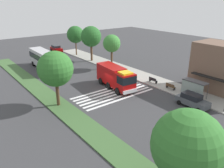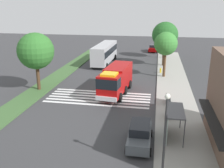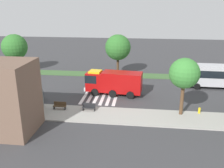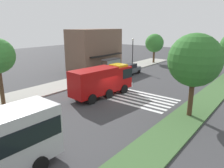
{
  "view_description": "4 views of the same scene",
  "coord_description": "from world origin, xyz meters",
  "px_view_note": "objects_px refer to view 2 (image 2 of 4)",
  "views": [
    {
      "loc": [
        27.03,
        -19.77,
        13.8
      ],
      "look_at": [
        0.75,
        0.64,
        1.11
      ],
      "focal_mm": 36.39,
      "sensor_mm": 36.0,
      "label": 1
    },
    {
      "loc": [
        30.24,
        6.77,
        11.02
      ],
      "look_at": [
        0.89,
        1.46,
        1.53
      ],
      "focal_mm": 40.79,
      "sensor_mm": 36.0,
      "label": 2
    },
    {
      "loc": [
        -3.84,
        35.95,
        12.86
      ],
      "look_at": [
        0.45,
        1.13,
        1.37
      ],
      "focal_mm": 39.7,
      "sensor_mm": 36.0,
      "label": 3
    },
    {
      "loc": [
        -18.38,
        -14.26,
        8.19
      ],
      "look_at": [
        -0.02,
        0.23,
        1.76
      ],
      "focal_mm": 34.57,
      "sensor_mm": 36.0,
      "label": 4
    }
  ],
  "objects_px": {
    "bench_west_of_shelter": "(168,99)",
    "street_lamp": "(165,128)",
    "parked_car_mid": "(140,134)",
    "fire_truck": "(115,80)",
    "bench_near_shelter": "(169,112)",
    "transit_bus": "(105,52)",
    "fire_hydrant": "(161,70)",
    "sidewalk_tree_west": "(165,35)",
    "parked_car_west": "(153,48)",
    "sidewalk_tree_far_west": "(164,33)",
    "bus_stop_shelter": "(171,117)",
    "sidewalk_tree_center": "(166,44)",
    "median_tree_far_west": "(36,51)"
  },
  "relations": [
    {
      "from": "parked_car_west",
      "to": "bench_near_shelter",
      "type": "height_order",
      "value": "parked_car_west"
    },
    {
      "from": "fire_hydrant",
      "to": "parked_car_mid",
      "type": "bearing_deg",
      "value": -4.27
    },
    {
      "from": "parked_car_mid",
      "to": "sidewalk_tree_west",
      "type": "height_order",
      "value": "sidewalk_tree_west"
    },
    {
      "from": "parked_car_west",
      "to": "bench_near_shelter",
      "type": "bearing_deg",
      "value": 6.37
    },
    {
      "from": "fire_truck",
      "to": "street_lamp",
      "type": "relative_size",
      "value": 1.5
    },
    {
      "from": "parked_car_west",
      "to": "sidewalk_tree_far_west",
      "type": "relative_size",
      "value": 0.64
    },
    {
      "from": "parked_car_mid",
      "to": "fire_hydrant",
      "type": "relative_size",
      "value": 6.35
    },
    {
      "from": "sidewalk_tree_west",
      "to": "sidewalk_tree_center",
      "type": "bearing_deg",
      "value": 0.0
    },
    {
      "from": "bus_stop_shelter",
      "to": "fire_hydrant",
      "type": "xyz_separation_m",
      "value": [
        -21.19,
        -0.75,
        -1.4
      ]
    },
    {
      "from": "parked_car_mid",
      "to": "transit_bus",
      "type": "relative_size",
      "value": 0.39
    },
    {
      "from": "sidewalk_tree_far_west",
      "to": "fire_hydrant",
      "type": "bearing_deg",
      "value": -2.3
    },
    {
      "from": "fire_truck",
      "to": "bench_west_of_shelter",
      "type": "relative_size",
      "value": 5.31
    },
    {
      "from": "sidewalk_tree_center",
      "to": "street_lamp",
      "type": "bearing_deg",
      "value": -0.95
    },
    {
      "from": "fire_truck",
      "to": "sidewalk_tree_west",
      "type": "bearing_deg",
      "value": 165.86
    },
    {
      "from": "fire_hydrant",
      "to": "street_lamp",
      "type": "bearing_deg",
      "value": 0.22
    },
    {
      "from": "parked_car_mid",
      "to": "sidewalk_tree_west",
      "type": "bearing_deg",
      "value": 175.28
    },
    {
      "from": "bus_stop_shelter",
      "to": "fire_hydrant",
      "type": "relative_size",
      "value": 5.0
    },
    {
      "from": "fire_truck",
      "to": "street_lamp",
      "type": "distance_m",
      "value": 16.18
    },
    {
      "from": "street_lamp",
      "to": "parked_car_mid",
      "type": "bearing_deg",
      "value": -153.24
    },
    {
      "from": "fire_truck",
      "to": "bus_stop_shelter",
      "type": "xyz_separation_m",
      "value": [
        9.89,
        6.38,
        -0.07
      ]
    },
    {
      "from": "parked_car_mid",
      "to": "sidewalk_tree_far_west",
      "type": "height_order",
      "value": "sidewalk_tree_far_west"
    },
    {
      "from": "fire_truck",
      "to": "bench_west_of_shelter",
      "type": "xyz_separation_m",
      "value": [
        2.15,
        6.41,
        -1.37
      ]
    },
    {
      "from": "bench_west_of_shelter",
      "to": "parked_car_mid",
      "type": "bearing_deg",
      "value": -14.91
    },
    {
      "from": "fire_truck",
      "to": "bench_west_of_shelter",
      "type": "bearing_deg",
      "value": 77.54
    },
    {
      "from": "sidewalk_tree_far_west",
      "to": "sidewalk_tree_center",
      "type": "height_order",
      "value": "sidewalk_tree_far_west"
    },
    {
      "from": "parked_car_mid",
      "to": "median_tree_far_west",
      "type": "xyz_separation_m",
      "value": [
        -11.25,
        -14.14,
        4.31
      ]
    },
    {
      "from": "bench_near_shelter",
      "to": "median_tree_far_west",
      "type": "relative_size",
      "value": 0.22
    },
    {
      "from": "bench_west_of_shelter",
      "to": "transit_bus",
      "type": "bearing_deg",
      "value": -149.28
    },
    {
      "from": "bus_stop_shelter",
      "to": "sidewalk_tree_west",
      "type": "xyz_separation_m",
      "value": [
        -26.5,
        -0.25,
        3.74
      ]
    },
    {
      "from": "transit_bus",
      "to": "sidewalk_tree_west",
      "type": "distance_m",
      "value": 11.57
    },
    {
      "from": "fire_truck",
      "to": "sidewalk_tree_center",
      "type": "height_order",
      "value": "sidewalk_tree_center"
    },
    {
      "from": "parked_car_west",
      "to": "street_lamp",
      "type": "distance_m",
      "value": 46.04
    },
    {
      "from": "bus_stop_shelter",
      "to": "sidewalk_tree_west",
      "type": "height_order",
      "value": "sidewalk_tree_west"
    },
    {
      "from": "parked_car_west",
      "to": "bus_stop_shelter",
      "type": "distance_m",
      "value": 40.86
    },
    {
      "from": "street_lamp",
      "to": "sidewalk_tree_far_west",
      "type": "height_order",
      "value": "sidewalk_tree_far_west"
    },
    {
      "from": "bench_near_shelter",
      "to": "sidewalk_tree_center",
      "type": "xyz_separation_m",
      "value": [
        -14.94,
        -0.28,
        4.6
      ]
    },
    {
      "from": "transit_bus",
      "to": "fire_hydrant",
      "type": "xyz_separation_m",
      "value": [
        5.59,
        10.54,
        -1.68
      ]
    },
    {
      "from": "parked_car_mid",
      "to": "bench_near_shelter",
      "type": "bearing_deg",
      "value": 155.81
    },
    {
      "from": "parked_car_mid",
      "to": "sidewalk_tree_far_west",
      "type": "relative_size",
      "value": 0.62
    },
    {
      "from": "bench_west_of_shelter",
      "to": "sidewalk_tree_far_west",
      "type": "relative_size",
      "value": 0.22
    },
    {
      "from": "parked_car_mid",
      "to": "transit_bus",
      "type": "xyz_separation_m",
      "value": [
        -28.37,
        -8.84,
        1.25
      ]
    },
    {
      "from": "parked_car_mid",
      "to": "bench_near_shelter",
      "type": "height_order",
      "value": "parked_car_mid"
    },
    {
      "from": "transit_bus",
      "to": "fire_hydrant",
      "type": "relative_size",
      "value": 16.42
    },
    {
      "from": "parked_car_mid",
      "to": "bench_west_of_shelter",
      "type": "relative_size",
      "value": 2.78
    },
    {
      "from": "parked_car_mid",
      "to": "sidewalk_tree_center",
      "type": "bearing_deg",
      "value": 173.64
    },
    {
      "from": "fire_truck",
      "to": "bench_near_shelter",
      "type": "relative_size",
      "value": 5.31
    },
    {
      "from": "sidewalk_tree_center",
      "to": "parked_car_mid",
      "type": "bearing_deg",
      "value": -6.12
    },
    {
      "from": "bench_west_of_shelter",
      "to": "street_lamp",
      "type": "height_order",
      "value": "street_lamp"
    },
    {
      "from": "fire_truck",
      "to": "sidewalk_tree_center",
      "type": "bearing_deg",
      "value": 152.01
    },
    {
      "from": "bus_stop_shelter",
      "to": "median_tree_far_west",
      "type": "xyz_separation_m",
      "value": [
        -9.66,
        -16.59,
        3.34
      ]
    }
  ]
}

